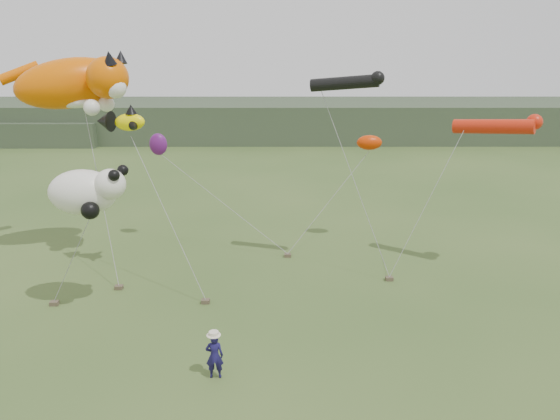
# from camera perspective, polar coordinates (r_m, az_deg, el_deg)

# --- Properties ---
(ground) EXTENTS (120.00, 120.00, 0.00)m
(ground) POSITION_cam_1_polar(r_m,az_deg,el_deg) (19.87, -4.02, -14.39)
(ground) COLOR #385123
(ground) RESTS_ON ground
(headland) EXTENTS (90.00, 13.00, 4.00)m
(headland) POSITION_cam_1_polar(r_m,az_deg,el_deg) (62.32, -4.21, 9.30)
(headland) COLOR #2D3D28
(headland) RESTS_ON ground
(festival_attendant) EXTENTS (0.58, 0.39, 1.56)m
(festival_attendant) POSITION_cam_1_polar(r_m,az_deg,el_deg) (18.16, -6.86, -14.90)
(festival_attendant) COLOR #171247
(festival_attendant) RESTS_ON ground
(sandbag_anchors) EXTENTS (14.62, 5.55, 0.17)m
(sandbag_anchors) POSITION_cam_1_polar(r_m,az_deg,el_deg) (24.65, -6.64, -7.66)
(sandbag_anchors) COLOR brown
(sandbag_anchors) RESTS_ON ground
(cat_kite) EXTENTS (6.64, 3.97, 2.99)m
(cat_kite) POSITION_cam_1_polar(r_m,az_deg,el_deg) (27.31, -20.33, 12.35)
(cat_kite) COLOR #E45D00
(cat_kite) RESTS_ON ground
(fish_kite) EXTENTS (2.42, 1.60, 1.20)m
(fish_kite) POSITION_cam_1_polar(r_m,az_deg,el_deg) (24.66, -16.35, 8.90)
(fish_kite) COLOR #FFEC00
(fish_kite) RESTS_ON ground
(tube_kites) EXTENTS (10.04, 2.49, 2.86)m
(tube_kites) POSITION_cam_1_polar(r_m,az_deg,el_deg) (25.28, 16.51, 10.13)
(tube_kites) COLOR black
(tube_kites) RESTS_ON ground
(panda_kite) EXTENTS (3.07, 1.99, 1.91)m
(panda_kite) POSITION_cam_1_polar(r_m,az_deg,el_deg) (21.96, -19.49, 1.83)
(panda_kite) COLOR white
(panda_kite) RESTS_ON ground
(misc_kites) EXTENTS (11.99, 0.76, 1.13)m
(misc_kites) POSITION_cam_1_polar(r_m,az_deg,el_deg) (28.26, -0.94, 6.98)
(misc_kites) COLOR red
(misc_kites) RESTS_ON ground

